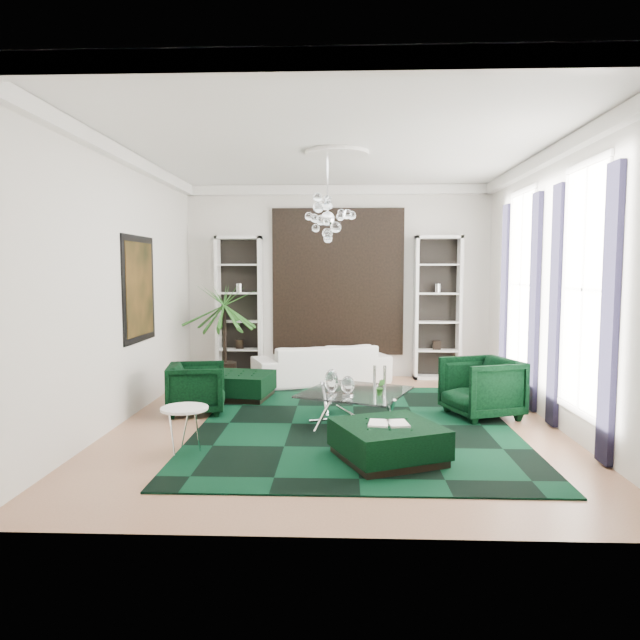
{
  "coord_description": "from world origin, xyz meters",
  "views": [
    {
      "loc": [
        0.07,
        -7.89,
        2.13
      ],
      "look_at": [
        -0.24,
        0.5,
        1.4
      ],
      "focal_mm": 32.0,
      "sensor_mm": 36.0,
      "label": 1
    }
  ],
  "objects_px": {
    "sofa": "(321,364)",
    "armchair_right": "(481,388)",
    "coffee_table": "(355,407)",
    "palm": "(224,320)",
    "armchair_left": "(197,388)",
    "ottoman_front": "(388,443)",
    "side_table": "(185,431)",
    "ottoman_side": "(241,386)"
  },
  "relations": [
    {
      "from": "sofa",
      "to": "armchair_right",
      "type": "xyz_separation_m",
      "value": [
        2.41,
        -2.43,
        0.07
      ]
    },
    {
      "from": "coffee_table",
      "to": "palm",
      "type": "bearing_deg",
      "value": 131.49
    },
    {
      "from": "armchair_left",
      "to": "ottoman_front",
      "type": "height_order",
      "value": "armchair_left"
    },
    {
      "from": "side_table",
      "to": "palm",
      "type": "bearing_deg",
      "value": 95.13
    },
    {
      "from": "ottoman_side",
      "to": "palm",
      "type": "bearing_deg",
      "value": 112.86
    },
    {
      "from": "armchair_left",
      "to": "coffee_table",
      "type": "distance_m",
      "value": 2.4
    },
    {
      "from": "sofa",
      "to": "ottoman_side",
      "type": "height_order",
      "value": "sofa"
    },
    {
      "from": "sofa",
      "to": "armchair_right",
      "type": "bearing_deg",
      "value": 114.07
    },
    {
      "from": "coffee_table",
      "to": "side_table",
      "type": "xyz_separation_m",
      "value": [
        -2.02,
        -1.39,
        0.04
      ]
    },
    {
      "from": "sofa",
      "to": "coffee_table",
      "type": "distance_m",
      "value": 2.89
    },
    {
      "from": "ottoman_side",
      "to": "side_table",
      "type": "relative_size",
      "value": 1.74
    },
    {
      "from": "armchair_right",
      "to": "side_table",
      "type": "height_order",
      "value": "armchair_right"
    },
    {
      "from": "palm",
      "to": "armchair_left",
      "type": "bearing_deg",
      "value": -89.05
    },
    {
      "from": "ottoman_front",
      "to": "ottoman_side",
      "type": "bearing_deg",
      "value": 125.81
    },
    {
      "from": "ottoman_side",
      "to": "ottoman_front",
      "type": "bearing_deg",
      "value": -54.19
    },
    {
      "from": "ottoman_front",
      "to": "armchair_right",
      "type": "bearing_deg",
      "value": 52.71
    },
    {
      "from": "ottoman_side",
      "to": "coffee_table",
      "type": "bearing_deg",
      "value": -37.7
    },
    {
      "from": "side_table",
      "to": "palm",
      "type": "xyz_separation_m",
      "value": [
        -0.37,
        4.09,
        0.94
      ]
    },
    {
      "from": "armchair_right",
      "to": "ottoman_side",
      "type": "bearing_deg",
      "value": -124.64
    },
    {
      "from": "sofa",
      "to": "armchair_left",
      "type": "bearing_deg",
      "value": 32.5
    },
    {
      "from": "armchair_left",
      "to": "armchair_right",
      "type": "xyz_separation_m",
      "value": [
        4.19,
        -0.06,
        0.06
      ]
    },
    {
      "from": "sofa",
      "to": "palm",
      "type": "bearing_deg",
      "value": -16.84
    },
    {
      "from": "sofa",
      "to": "ottoman_side",
      "type": "xyz_separation_m",
      "value": [
        -1.28,
        -1.39,
        -0.15
      ]
    },
    {
      "from": "coffee_table",
      "to": "ottoman_side",
      "type": "xyz_separation_m",
      "value": [
        -1.85,
        1.43,
        -0.01
      ]
    },
    {
      "from": "sofa",
      "to": "coffee_table",
      "type": "relative_size",
      "value": 1.91
    },
    {
      "from": "sofa",
      "to": "armchair_right",
      "type": "relative_size",
      "value": 2.63
    },
    {
      "from": "armchair_right",
      "to": "ottoman_front",
      "type": "xyz_separation_m",
      "value": [
        -1.51,
        -1.98,
        -0.22
      ]
    },
    {
      "from": "side_table",
      "to": "armchair_left",
      "type": "bearing_deg",
      "value": 100.17
    },
    {
      "from": "armchair_left",
      "to": "palm",
      "type": "distance_m",
      "value": 2.4
    },
    {
      "from": "sofa",
      "to": "ottoman_side",
      "type": "distance_m",
      "value": 1.9
    },
    {
      "from": "coffee_table",
      "to": "armchair_left",
      "type": "bearing_deg",
      "value": 169.11
    },
    {
      "from": "coffee_table",
      "to": "ottoman_front",
      "type": "distance_m",
      "value": 1.62
    },
    {
      "from": "armchair_right",
      "to": "ottoman_side",
      "type": "distance_m",
      "value": 3.84
    },
    {
      "from": "armchair_right",
      "to": "armchair_left",
      "type": "bearing_deg",
      "value": -109.71
    },
    {
      "from": "armchair_right",
      "to": "ottoman_front",
      "type": "relative_size",
      "value": 0.91
    },
    {
      "from": "armchair_right",
      "to": "ottoman_side",
      "type": "relative_size",
      "value": 1.0
    },
    {
      "from": "sofa",
      "to": "coffee_table",
      "type": "xyz_separation_m",
      "value": [
        0.58,
        -2.82,
        -0.14
      ]
    },
    {
      "from": "coffee_table",
      "to": "side_table",
      "type": "distance_m",
      "value": 2.45
    },
    {
      "from": "sofa",
      "to": "armchair_left",
      "type": "distance_m",
      "value": 2.96
    },
    {
      "from": "ottoman_side",
      "to": "ottoman_front",
      "type": "distance_m",
      "value": 3.73
    },
    {
      "from": "palm",
      "to": "armchair_right",
      "type": "bearing_deg",
      "value": -28.69
    },
    {
      "from": "palm",
      "to": "ottoman_side",
      "type": "bearing_deg",
      "value": -67.14
    }
  ]
}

